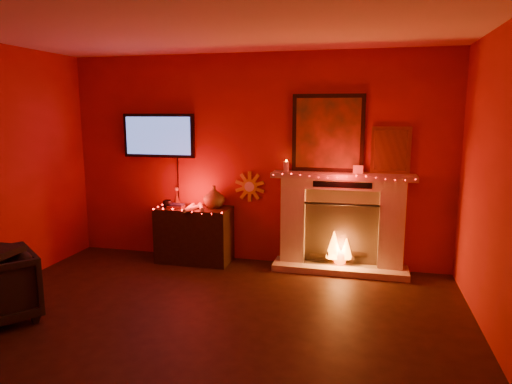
{
  "coord_description": "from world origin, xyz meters",
  "views": [
    {
      "loc": [
        1.41,
        -3.22,
        1.96
      ],
      "look_at": [
        0.22,
        1.7,
        1.07
      ],
      "focal_mm": 32.0,
      "sensor_mm": 36.0,
      "label": 1
    }
  ],
  "objects_px": {
    "fireplace": "(341,213)",
    "tv": "(159,136)",
    "sunburst_clock": "(250,187)",
    "console_table": "(195,232)"
  },
  "relations": [
    {
      "from": "tv",
      "to": "sunburst_clock",
      "type": "bearing_deg",
      "value": 1.24
    },
    {
      "from": "fireplace",
      "to": "tv",
      "type": "distance_m",
      "value": 2.61
    },
    {
      "from": "fireplace",
      "to": "tv",
      "type": "relative_size",
      "value": 1.76
    },
    {
      "from": "tv",
      "to": "console_table",
      "type": "height_order",
      "value": "tv"
    },
    {
      "from": "console_table",
      "to": "tv",
      "type": "bearing_deg",
      "value": 161.29
    },
    {
      "from": "fireplace",
      "to": "sunburst_clock",
      "type": "relative_size",
      "value": 5.45
    },
    {
      "from": "fireplace",
      "to": "tv",
      "type": "bearing_deg",
      "value": 178.5
    },
    {
      "from": "console_table",
      "to": "fireplace",
      "type": "bearing_deg",
      "value": 3.84
    },
    {
      "from": "sunburst_clock",
      "to": "console_table",
      "type": "distance_m",
      "value": 0.93
    },
    {
      "from": "sunburst_clock",
      "to": "console_table",
      "type": "bearing_deg",
      "value": -162.48
    }
  ]
}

